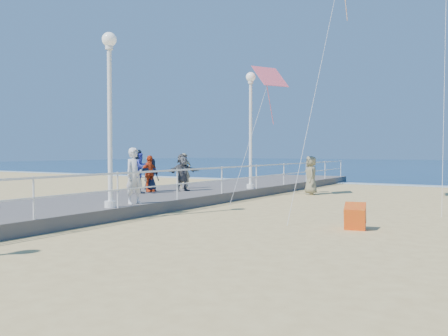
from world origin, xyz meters
The scene contains 16 objects.
ground centered at (0.00, 0.00, 0.00)m, with size 160.00×160.00×0.00m, color #E8C979.
surf_line centered at (0.00, 20.50, 0.03)m, with size 160.00×1.20×0.04m, color white.
boardwalk centered at (-7.50, 0.00, 0.20)m, with size 5.00×44.00×0.40m, color slate.
railing centered at (-5.05, 0.00, 1.25)m, with size 0.05×42.00×0.55m.
lamp_post_mid centered at (-5.35, 0.00, 3.66)m, with size 0.44×0.44×5.32m.
lamp_post_far centered at (-5.35, 9.00, 3.66)m, with size 0.44×0.44×5.32m.
woman_holding_toddler centered at (-5.40, 1.16, 1.32)m, with size 0.67×0.44×1.84m, color silver.
toddler_held centered at (-5.25, 1.31, 1.66)m, with size 0.40×0.31×0.81m, color #323EBF.
spectator_3 centered at (-8.09, 5.10, 1.17)m, with size 0.90×0.38×1.54m, color #E0491C.
spectator_4 centered at (-8.15, 5.26, 1.11)m, with size 0.70×0.45×1.43m, color #1A2239.
spectator_5 centered at (-7.16, 6.20, 1.21)m, with size 1.49×0.48×1.61m, color #525457.
spectator_6 centered at (-7.95, 7.45, 1.21)m, with size 0.59×0.39×1.61m, color gray.
spectator_7 centered at (-7.85, 4.16, 1.29)m, with size 0.86×0.67×1.77m, color #1B283C.
beach_walker_c centered at (-3.45, 11.64, 0.94)m, with size 0.92×0.60×1.88m, color #817A59.
box_kite centered at (1.57, 2.13, 0.30)m, with size 0.55×0.55×0.60m, color red.
kite_diamond_pink centered at (-4.44, 9.15, 5.47)m, with size 1.38×1.38×0.02m, color #ED5768.
Camera 1 is at (5.54, -11.15, 2.14)m, focal length 40.00 mm.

